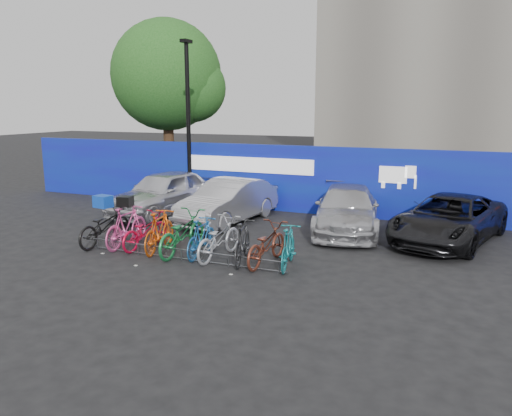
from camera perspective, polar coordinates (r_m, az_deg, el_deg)
The scene contains 21 objects.
ground at distance 13.14m, azimuth -7.14°, elevation -5.21°, with size 100.00×100.00×0.00m, color black.
hoarding at distance 18.21m, azimuth 2.16°, elevation 3.47°, with size 22.00×0.18×2.40m.
tree at distance 24.73m, azimuth -9.65°, elevation 14.44°, with size 5.40×5.20×7.80m.
lamppost at distance 18.87m, azimuth -7.75°, elevation 9.96°, with size 0.25×0.50×6.11m.
bike_rack at distance 12.60m, azimuth -8.52°, elevation -5.22°, with size 5.60×0.03×0.30m.
car_0 at distance 17.88m, azimuth -10.42°, elevation 1.75°, with size 1.84×4.57×1.56m, color silver.
car_1 at distance 16.39m, azimuth -3.20°, elevation 0.77°, with size 1.49×4.27×1.41m, color #B0AFB4.
car_2 at distance 15.53m, azimuth 10.34°, elevation -0.14°, with size 1.88×4.63×1.34m, color #B7B7BC.
car_3 at distance 15.03m, azimuth 21.18°, elevation -1.18°, with size 2.18×4.74×1.32m, color black.
bike_0 at distance 14.37m, azimuth -16.92°, elevation -1.99°, with size 0.70×2.01×1.06m, color black.
bike_1 at distance 14.01m, azimuth -14.57°, elevation -2.06°, with size 0.53×1.87×1.12m, color #E34E98.
bike_2 at distance 13.79m, azimuth -12.56°, elevation -2.55°, with size 0.63×1.80×0.95m, color red.
bike_3 at distance 13.37m, azimuth -10.97°, elevation -2.61°, with size 0.51×1.82×1.09m, color #DE540F.
bike_4 at distance 13.04m, azimuth -8.45°, elevation -2.85°, with size 0.74×2.11×1.11m, color #1A793A.
bike_5 at distance 12.76m, azimuth -6.22°, elevation -3.37°, with size 0.47×1.67×1.00m, color #1E5C9E.
bike_6 at distance 12.57m, azimuth -4.29°, elevation -3.51°, with size 0.68×1.94×1.02m, color #B1B3BA.
bike_7 at distance 12.18m, azimuth -1.57°, elevation -3.88°, with size 0.50×1.76×1.06m, color #252628.
bike_8 at distance 12.08m, azimuth 1.17°, elevation -4.16°, with size 0.66×1.90×1.00m, color maroon.
bike_9 at distance 11.85m, azimuth 3.69°, elevation -4.47°, with size 0.47×1.68×1.01m, color #16797F.
cargo_crate at distance 14.23m, azimuth -17.08°, elevation 0.72°, with size 0.46×0.35×0.33m, color #0F3EB6.
cargo_topcase at distance 13.87m, azimuth -14.72°, elevation 0.75°, with size 0.37×0.33×0.27m, color black.
Camera 1 is at (6.30, -10.89, 3.78)m, focal length 35.00 mm.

